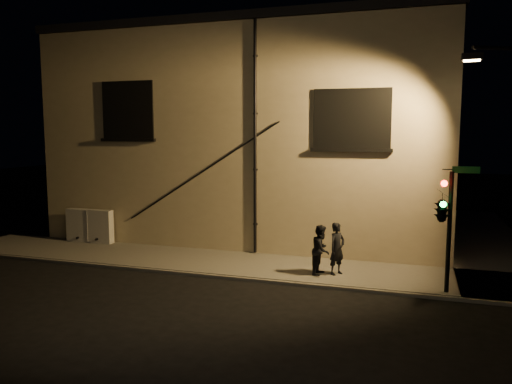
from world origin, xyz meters
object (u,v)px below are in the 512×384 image
(pedestrian_b, at_px, (321,250))
(pedestrian_a, at_px, (337,249))
(utility_cabinet, at_px, (90,226))
(traffic_signal, at_px, (443,208))

(pedestrian_b, bearing_deg, pedestrian_a, -65.79)
(utility_cabinet, relative_size, pedestrian_a, 1.24)
(utility_cabinet, xyz_separation_m, pedestrian_a, (10.21, -1.59, 0.15))
(traffic_signal, bearing_deg, utility_cabinet, 169.21)
(utility_cabinet, xyz_separation_m, pedestrian_b, (9.74, -1.73, 0.12))
(pedestrian_a, bearing_deg, utility_cabinet, 115.86)
(pedestrian_b, relative_size, traffic_signal, 0.44)
(pedestrian_b, xyz_separation_m, traffic_signal, (3.45, -0.79, 1.58))
(pedestrian_a, distance_m, pedestrian_b, 0.50)
(pedestrian_a, height_order, pedestrian_b, pedestrian_a)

